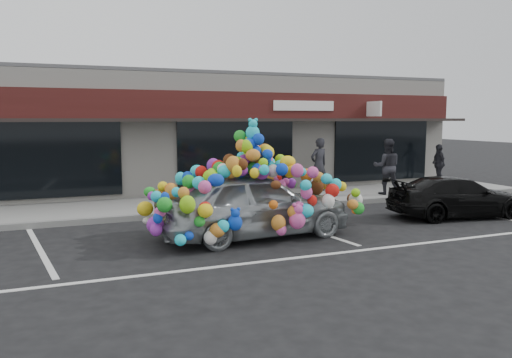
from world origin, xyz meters
name	(u,v)px	position (x,y,z in m)	size (l,w,h in m)	color
ground	(194,238)	(0.00, 0.00, 0.00)	(90.00, 90.00, 0.00)	black
shop_building	(135,133)	(0.00, 8.44, 2.16)	(24.00, 7.20, 4.31)	white
sidewalk	(159,206)	(0.00, 4.00, 0.07)	(26.00, 3.00, 0.15)	gray
kerb	(170,215)	(0.00, 2.50, 0.07)	(26.00, 0.18, 0.16)	slate
parking_stripe_left	(40,250)	(-3.20, 0.20, 0.00)	(0.12, 4.40, 0.01)	silver
parking_stripe_mid	(300,227)	(2.80, 0.20, 0.00)	(0.12, 4.40, 0.01)	silver
parking_stripe_right	(466,212)	(8.20, 0.20, 0.00)	(0.12, 4.40, 0.01)	silver
lane_line	(321,255)	(2.00, -2.30, 0.00)	(14.00, 0.12, 0.01)	silver
toy_car	(254,197)	(1.32, -0.37, 0.93)	(3.20, 4.85, 2.75)	#AAB2B6
black_sedan	(457,197)	(7.37, -0.27, 0.56)	(3.84, 1.56, 1.11)	black
pedestrian_a	(319,165)	(5.74, 4.60, 1.08)	(0.68, 0.45, 1.87)	#25242A
pedestrian_b	(387,167)	(7.51, 3.10, 1.09)	(0.91, 0.71, 1.87)	black
pedestrian_c	(438,164)	(11.03, 4.57, 0.93)	(0.38, 0.91, 1.56)	black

